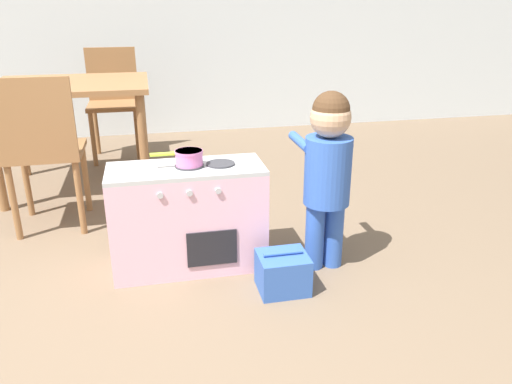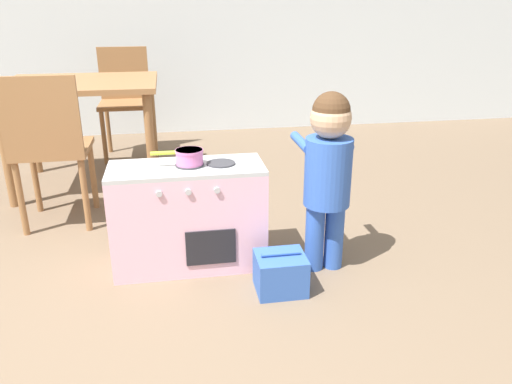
# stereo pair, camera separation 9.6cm
# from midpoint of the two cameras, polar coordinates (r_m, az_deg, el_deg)

# --- Properties ---
(play_kitchen) EXTENTS (0.73, 0.32, 0.52)m
(play_kitchen) POSITION_cam_midpoint_polar(r_m,az_deg,el_deg) (2.44, -8.85, -2.89)
(play_kitchen) COLOR #EAB2C6
(play_kitchen) RESTS_ON ground_plane
(toy_pot) EXTENTS (0.24, 0.13, 0.07)m
(toy_pot) POSITION_cam_midpoint_polar(r_m,az_deg,el_deg) (2.34, -8.91, 4.00)
(toy_pot) COLOR pink
(toy_pot) RESTS_ON play_kitchen
(child_figure) EXTENTS (0.24, 0.36, 0.87)m
(child_figure) POSITION_cam_midpoint_polar(r_m,az_deg,el_deg) (2.33, 7.05, 3.32)
(child_figure) COLOR #335BB7
(child_figure) RESTS_ON ground_plane
(toy_basket) EXTENTS (0.22, 0.20, 0.19)m
(toy_basket) POSITION_cam_midpoint_polar(r_m,az_deg,el_deg) (2.29, 1.86, -9.18)
(toy_basket) COLOR #335BB2
(toy_basket) RESTS_ON ground_plane
(dining_table) EXTENTS (1.00, 0.82, 0.73)m
(dining_table) POSITION_cam_midpoint_polar(r_m,az_deg,el_deg) (3.62, -21.00, 10.02)
(dining_table) COLOR olive
(dining_table) RESTS_ON ground_plane
(dining_chair_near) EXTENTS (0.40, 0.40, 0.88)m
(dining_chair_near) POSITION_cam_midpoint_polar(r_m,az_deg,el_deg) (2.99, -24.02, 4.56)
(dining_chair_near) COLOR olive
(dining_chair_near) RESTS_ON ground_plane
(dining_chair_far) EXTENTS (0.40, 0.40, 0.88)m
(dining_chair_far) POSITION_cam_midpoint_polar(r_m,az_deg,el_deg) (4.32, -16.60, 10.12)
(dining_chair_far) COLOR olive
(dining_chair_far) RESTS_ON ground_plane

